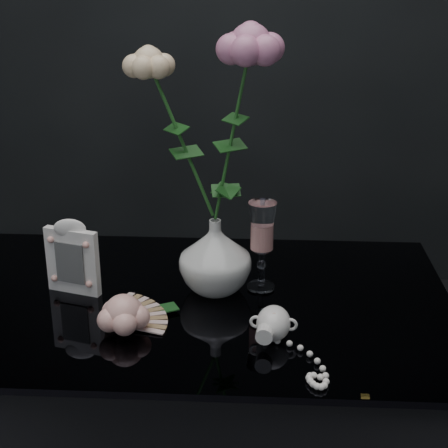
# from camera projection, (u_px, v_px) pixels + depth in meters

# --- Properties ---
(vase) EXTENTS (0.17, 0.17, 0.14)m
(vase) POSITION_uv_depth(u_px,v_px,m) (215.00, 256.00, 1.25)
(vase) COLOR silver
(vase) RESTS_ON table
(wine_glass) EXTENTS (0.05, 0.05, 0.17)m
(wine_glass) POSITION_uv_depth(u_px,v_px,m) (262.00, 246.00, 1.26)
(wine_glass) COLOR white
(wine_glass) RESTS_ON table
(picture_frame) EXTENTS (0.13, 0.11, 0.14)m
(picture_frame) POSITION_uv_depth(u_px,v_px,m) (72.00, 256.00, 1.24)
(picture_frame) COLOR white
(picture_frame) RESTS_ON table
(paper_fan) EXTENTS (0.23, 0.19, 0.02)m
(paper_fan) POSITION_uv_depth(u_px,v_px,m) (108.00, 321.00, 1.15)
(paper_fan) COLOR beige
(paper_fan) RESTS_ON table
(loose_rose) EXTENTS (0.16, 0.20, 0.06)m
(loose_rose) POSITION_uv_depth(u_px,v_px,m) (123.00, 313.00, 1.13)
(loose_rose) COLOR #F5AA9E
(loose_rose) RESTS_ON table
(pearl_jar) EXTENTS (0.21, 0.22, 0.06)m
(pearl_jar) POSITION_uv_depth(u_px,v_px,m) (274.00, 322.00, 1.11)
(pearl_jar) COLOR white
(pearl_jar) RESTS_ON table
(roses) EXTENTS (0.25, 0.12, 0.40)m
(roses) POSITION_uv_depth(u_px,v_px,m) (210.00, 116.00, 1.16)
(roses) COLOR #FFCF9F
(roses) RESTS_ON vase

